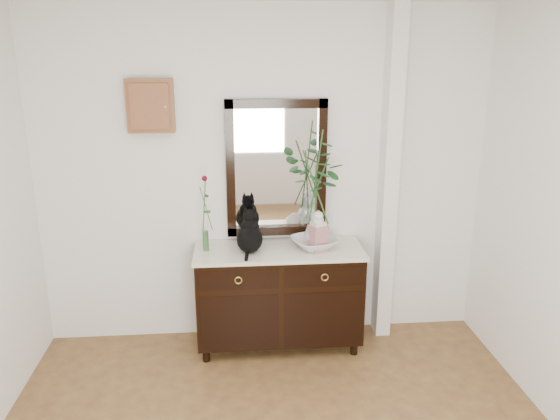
{
  "coord_description": "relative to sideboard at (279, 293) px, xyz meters",
  "views": [
    {
      "loc": [
        -0.24,
        -2.27,
        2.38
      ],
      "look_at": [
        0.1,
        1.63,
        1.2
      ],
      "focal_mm": 35.0,
      "sensor_mm": 36.0,
      "label": 1
    }
  ],
  "objects": [
    {
      "name": "lotus_bowl",
      "position": [
        0.28,
        -0.0,
        0.42
      ],
      "size": [
        0.44,
        0.44,
        0.08
      ],
      "primitive_type": "imported",
      "rotation": [
        0.0,
        0.0,
        0.33
      ],
      "color": "silver",
      "rests_on": "sideboard"
    },
    {
      "name": "key_cabinet",
      "position": [
        -0.95,
        0.21,
        1.48
      ],
      "size": [
        0.35,
        0.1,
        0.4
      ],
      "primitive_type": "cube",
      "color": "brown",
      "rests_on": "wall_back"
    },
    {
      "name": "vase_branches",
      "position": [
        0.28,
        -0.0,
        0.86
      ],
      "size": [
        0.51,
        0.51,
        0.93
      ],
      "primitive_type": null,
      "rotation": [
        0.0,
        0.0,
        0.18
      ],
      "color": "silver",
      "rests_on": "lotus_bowl"
    },
    {
      "name": "bud_vase_rose",
      "position": [
        -0.57,
        0.02,
        0.68
      ],
      "size": [
        0.1,
        0.1,
        0.61
      ],
      "primitive_type": null,
      "rotation": [
        0.0,
        0.0,
        -0.37
      ],
      "color": "#326330",
      "rests_on": "sideboard"
    },
    {
      "name": "ginger_jar",
      "position": [
        0.3,
        -0.06,
        0.54
      ],
      "size": [
        0.16,
        0.16,
        0.33
      ],
      "primitive_type": null,
      "rotation": [
        0.0,
        0.0,
        0.41
      ],
      "color": "silver",
      "rests_on": "sideboard"
    },
    {
      "name": "wall_mirror",
      "position": [
        -0.0,
        0.24,
        0.97
      ],
      "size": [
        0.8,
        0.06,
        1.1
      ],
      "color": "black",
      "rests_on": "wall_back"
    },
    {
      "name": "pilaster",
      "position": [
        0.9,
        0.17,
        0.88
      ],
      "size": [
        0.12,
        0.2,
        2.7
      ],
      "primitive_type": "cube",
      "color": "white",
      "rests_on": "ground"
    },
    {
      "name": "cat",
      "position": [
        -0.23,
        -0.03,
        0.54
      ],
      "size": [
        0.25,
        0.3,
        0.33
      ],
      "primitive_type": null,
      "rotation": [
        0.0,
        0.0,
        -0.08
      ],
      "color": "black",
      "rests_on": "sideboard"
    },
    {
      "name": "sideboard",
      "position": [
        0.0,
        0.0,
        0.0
      ],
      "size": [
        1.33,
        0.52,
        0.82
      ],
      "color": "black",
      "rests_on": "ground"
    },
    {
      "name": "wall_back",
      "position": [
        -0.1,
        0.25,
        0.88
      ],
      "size": [
        3.6,
        0.04,
        2.7
      ],
      "primitive_type": "cube",
      "color": "white",
      "rests_on": "ground"
    }
  ]
}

